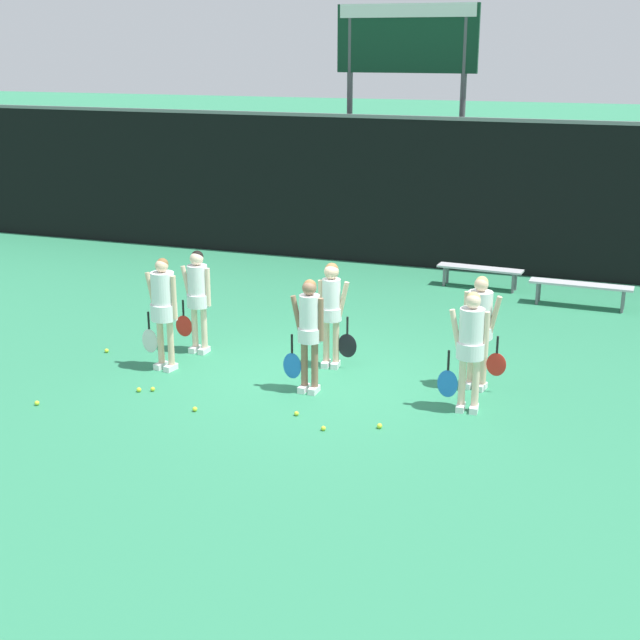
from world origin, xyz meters
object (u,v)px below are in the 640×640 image
(scoreboard, at_px, (406,62))
(tennis_ball_6, at_px, (139,390))
(player_5, at_px, (480,323))
(tennis_ball_0, at_px, (195,409))
(tennis_ball_1, at_px, (107,351))
(tennis_ball_4, at_px, (380,426))
(player_4, at_px, (332,306))
(bench_courtside, at_px, (581,287))
(player_2, at_px, (470,342))
(bench_far, at_px, (480,270))
(player_0, at_px, (163,304))
(player_3, at_px, (198,293))
(player_1, at_px, (309,327))
(tennis_ball_3, at_px, (37,403))
(tennis_ball_5, at_px, (296,413))
(tennis_ball_2, at_px, (153,389))
(tennis_ball_7, at_px, (441,382))
(tennis_ball_8, at_px, (323,428))

(scoreboard, xyz_separation_m, tennis_ball_6, (-1.12, -10.73, -4.43))
(player_5, xyz_separation_m, tennis_ball_0, (-3.51, -2.20, -0.98))
(tennis_ball_1, bearing_deg, tennis_ball_4, -15.34)
(scoreboard, bearing_deg, player_4, -82.30)
(scoreboard, distance_m, bench_courtside, 7.32)
(player_2, relative_size, tennis_ball_0, 24.77)
(bench_courtside, relative_size, player_5, 1.15)
(bench_courtside, xyz_separation_m, bench_far, (-2.07, 0.73, -0.02))
(player_0, bearing_deg, scoreboard, 92.21)
(bench_courtside, distance_m, player_0, 8.22)
(player_4, distance_m, tennis_ball_6, 3.18)
(player_5, height_order, tennis_ball_4, player_5)
(bench_far, relative_size, player_4, 1.07)
(player_5, relative_size, tennis_ball_4, 23.66)
(player_3, height_order, tennis_ball_1, player_3)
(player_3, bearing_deg, scoreboard, 86.39)
(player_2, xyz_separation_m, tennis_ball_1, (-6.05, 0.39, -0.97))
(bench_far, bearing_deg, player_4, -100.12)
(player_3, bearing_deg, tennis_ball_1, -154.90)
(player_1, height_order, tennis_ball_6, player_1)
(tennis_ball_1, relative_size, tennis_ball_3, 1.01)
(scoreboard, distance_m, player_1, 10.53)
(bench_far, relative_size, player_3, 1.04)
(player_4, distance_m, tennis_ball_5, 2.23)
(tennis_ball_4, bearing_deg, tennis_ball_2, 177.57)
(tennis_ball_4, bearing_deg, tennis_ball_6, 179.15)
(tennis_ball_2, xyz_separation_m, tennis_ball_5, (2.31, -0.13, -0.00))
(player_3, bearing_deg, player_2, -8.22)
(player_0, height_order, tennis_ball_6, player_0)
(player_3, relative_size, tennis_ball_2, 25.89)
(tennis_ball_1, xyz_separation_m, tennis_ball_5, (3.89, -1.37, -0.00))
(tennis_ball_7, bearing_deg, player_0, -168.90)
(tennis_ball_5, relative_size, tennis_ball_7, 0.98)
(tennis_ball_4, xyz_separation_m, tennis_ball_6, (-3.68, 0.05, -0.00))
(player_4, xyz_separation_m, tennis_ball_0, (-1.19, -2.34, -0.96))
(tennis_ball_2, bearing_deg, tennis_ball_3, -141.08)
(player_4, distance_m, tennis_ball_8, 2.63)
(player_0, height_order, tennis_ball_5, player_0)
(player_1, xyz_separation_m, tennis_ball_0, (-1.23, -1.24, -0.95))
(tennis_ball_8, bearing_deg, player_2, 38.62)
(tennis_ball_0, bearing_deg, tennis_ball_5, 13.78)
(player_2, distance_m, player_3, 4.72)
(player_0, height_order, player_3, player_0)
(player_3, relative_size, tennis_ball_5, 26.60)
(tennis_ball_5, height_order, tennis_ball_6, tennis_ball_6)
(bench_courtside, bearing_deg, tennis_ball_8, -108.90)
(tennis_ball_1, relative_size, tennis_ball_5, 1.07)
(scoreboard, relative_size, player_0, 3.25)
(tennis_ball_3, bearing_deg, tennis_ball_7, 28.00)
(player_2, relative_size, tennis_ball_3, 24.85)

